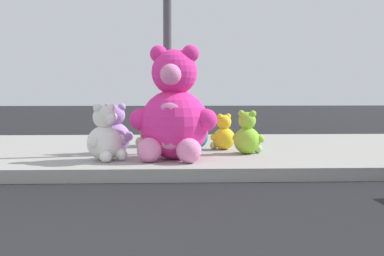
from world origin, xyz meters
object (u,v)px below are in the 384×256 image
(plush_white, at_px, (105,138))
(plush_lime, at_px, (247,136))
(plush_pink_large, at_px, (174,114))
(plush_lavender, at_px, (115,133))
(plush_brown, at_px, (153,128))
(plush_yellow, at_px, (223,135))
(plush_teal, at_px, (196,133))
(sign_pole, at_px, (167,25))

(plush_white, bearing_deg, plush_lime, 18.38)
(plush_pink_large, xyz_separation_m, plush_lavender, (-0.78, 0.65, -0.29))
(plush_white, xyz_separation_m, plush_lime, (1.81, 0.60, -0.04))
(plush_pink_large, bearing_deg, plush_brown, 101.10)
(plush_yellow, xyz_separation_m, plush_lime, (0.27, -0.52, 0.03))
(plush_teal, bearing_deg, plush_yellow, -26.53)
(plush_white, distance_m, plush_teal, 1.75)
(plush_yellow, relative_size, plush_lavender, 0.76)
(plush_pink_large, height_order, plush_teal, plush_pink_large)
(plush_brown, height_order, plush_teal, plush_brown)
(plush_pink_large, bearing_deg, plush_yellow, 55.81)
(plush_yellow, bearing_deg, plush_lavender, -164.80)
(plush_pink_large, relative_size, plush_yellow, 2.72)
(sign_pole, height_order, plush_brown, sign_pole)
(plush_pink_large, xyz_separation_m, plush_teal, (0.33, 1.25, -0.34))
(plush_teal, bearing_deg, plush_brown, 154.46)
(plush_lime, bearing_deg, plush_yellow, 117.06)
(sign_pole, height_order, plush_teal, sign_pole)
(plush_pink_large, distance_m, plush_teal, 1.33)
(sign_pole, relative_size, plush_yellow, 6.23)
(plush_yellow, height_order, plush_teal, plush_teal)
(plush_lavender, relative_size, plush_lime, 1.16)
(plush_brown, relative_size, plush_lavender, 1.05)
(plush_yellow, xyz_separation_m, plush_teal, (-0.39, 0.19, 0.02))
(plush_pink_large, bearing_deg, sign_pole, 97.49)
(plush_white, bearing_deg, plush_yellow, 36.15)
(sign_pole, distance_m, plush_lavender, 1.59)
(plush_yellow, height_order, plush_lime, plush_lime)
(plush_white, bearing_deg, plush_teal, 48.85)
(plush_pink_large, xyz_separation_m, plush_brown, (-0.30, 1.55, -0.28))
(plush_pink_large, height_order, plush_lavender, plush_pink_large)
(plush_brown, bearing_deg, plush_white, -107.84)
(plush_teal, distance_m, plush_lime, 0.97)
(plush_teal, height_order, plush_lime, plush_lime)
(sign_pole, distance_m, plush_lime, 1.81)
(plush_pink_large, distance_m, plush_brown, 1.60)
(sign_pole, bearing_deg, plush_white, -138.42)
(plush_yellow, xyz_separation_m, plush_brown, (-1.02, 0.49, 0.08))
(plush_lavender, bearing_deg, plush_pink_large, -39.48)
(plush_brown, xyz_separation_m, plush_teal, (0.63, -0.30, -0.06))
(plush_teal, bearing_deg, plush_white, -131.15)
(sign_pole, bearing_deg, plush_lime, -3.38)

